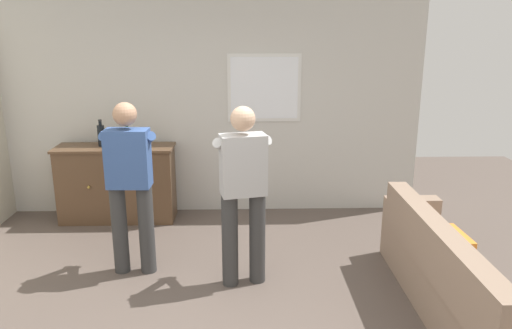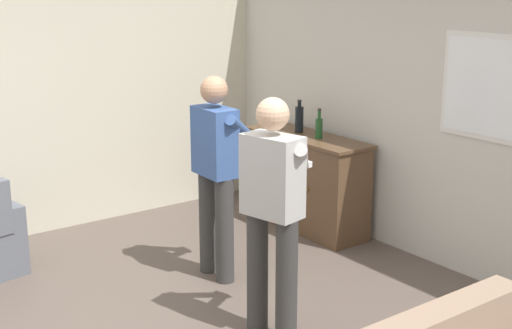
{
  "view_description": "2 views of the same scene",
  "coord_description": "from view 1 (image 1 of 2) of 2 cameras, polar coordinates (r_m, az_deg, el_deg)",
  "views": [
    {
      "loc": [
        0.36,
        -3.59,
        2.36
      ],
      "look_at": [
        0.48,
        0.72,
        1.14
      ],
      "focal_mm": 35.0,
      "sensor_mm": 36.0,
      "label": 1
    },
    {
      "loc": [
        3.93,
        -2.12,
        2.43
      ],
      "look_at": [
        0.36,
        0.53,
        1.26
      ],
      "focal_mm": 50.0,
      "sensor_mm": 36.0,
      "label": 2
    }
  ],
  "objects": [
    {
      "name": "wall_back_with_window",
      "position": [
        6.33,
        -4.73,
        7.03
      ],
      "size": [
        5.2,
        0.15,
        2.8
      ],
      "color": "beige",
      "rests_on": "ground"
    },
    {
      "name": "person_standing_right",
      "position": [
        4.49,
        -1.49,
        -2.68
      ],
      "size": [
        0.54,
        0.51,
        1.68
      ],
      "color": "#383838",
      "rests_on": "ground"
    },
    {
      "name": "bottle_wine_green",
      "position": [
        6.29,
        -17.29,
        3.24
      ],
      "size": [
        0.08,
        0.08,
        0.32
      ],
      "color": "black",
      "rests_on": "sideboard_cabinet"
    },
    {
      "name": "bottle_liquor_amber",
      "position": [
        6.19,
        -14.46,
        3.01
      ],
      "size": [
        0.07,
        0.07,
        0.29
      ],
      "color": "#1E4C23",
      "rests_on": "sideboard_cabinet"
    },
    {
      "name": "ground",
      "position": [
        4.3,
        -6.38,
        -17.56
      ],
      "size": [
        10.4,
        10.4,
        0.0
      ],
      "primitive_type": "plane",
      "color": "brown"
    },
    {
      "name": "couch",
      "position": [
        4.44,
        21.68,
        -12.74
      ],
      "size": [
        0.57,
        2.61,
        0.84
      ],
      "color": "gray",
      "rests_on": "ground"
    },
    {
      "name": "sideboard_cabinet",
      "position": [
        6.37,
        -15.59,
        -2.08
      ],
      "size": [
        1.42,
        0.49,
        0.94
      ],
      "color": "brown",
      "rests_on": "ground"
    },
    {
      "name": "person_standing_left",
      "position": [
        4.85,
        -14.21,
        -1.77
      ],
      "size": [
        0.56,
        0.48,
        1.68
      ],
      "color": "#383838",
      "rests_on": "ground"
    }
  ]
}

